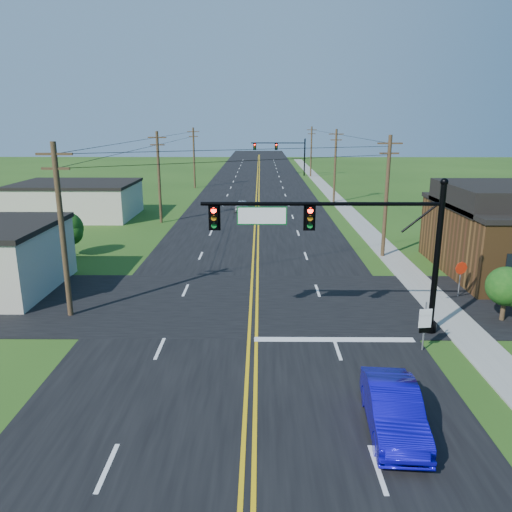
{
  "coord_description": "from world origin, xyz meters",
  "views": [
    {
      "loc": [
        0.51,
        -14.56,
        9.95
      ],
      "look_at": [
        0.31,
        10.0,
        3.29
      ],
      "focal_mm": 35.0,
      "sensor_mm": 36.0,
      "label": 1
    }
  ],
  "objects_px": {
    "signal_mast_far": "(281,151)",
    "blue_car": "(393,410)",
    "stop_sign": "(461,272)",
    "route_sign": "(425,323)",
    "signal_mast_main": "(342,237)"
  },
  "relations": [
    {
      "from": "signal_mast_main",
      "to": "blue_car",
      "type": "xyz_separation_m",
      "value": [
        0.57,
        -8.05,
        -3.98
      ]
    },
    {
      "from": "signal_mast_main",
      "to": "signal_mast_far",
      "type": "height_order",
      "value": "same"
    },
    {
      "from": "route_sign",
      "to": "stop_sign",
      "type": "relative_size",
      "value": 1.08
    },
    {
      "from": "signal_mast_far",
      "to": "stop_sign",
      "type": "height_order",
      "value": "signal_mast_far"
    },
    {
      "from": "signal_mast_main",
      "to": "stop_sign",
      "type": "bearing_deg",
      "value": 32.92
    },
    {
      "from": "stop_sign",
      "to": "route_sign",
      "type": "bearing_deg",
      "value": -134.73
    },
    {
      "from": "route_sign",
      "to": "stop_sign",
      "type": "bearing_deg",
      "value": 50.77
    },
    {
      "from": "signal_mast_main",
      "to": "blue_car",
      "type": "bearing_deg",
      "value": -85.93
    },
    {
      "from": "signal_mast_far",
      "to": "blue_car",
      "type": "relative_size",
      "value": 2.35
    },
    {
      "from": "signal_mast_far",
      "to": "blue_car",
      "type": "xyz_separation_m",
      "value": [
        0.47,
        -80.05,
        -3.78
      ]
    },
    {
      "from": "stop_sign",
      "to": "signal_mast_far",
      "type": "bearing_deg",
      "value": 83.09
    },
    {
      "from": "signal_mast_far",
      "to": "blue_car",
      "type": "bearing_deg",
      "value": -89.66
    },
    {
      "from": "signal_mast_main",
      "to": "signal_mast_far",
      "type": "distance_m",
      "value": 72.0
    },
    {
      "from": "signal_mast_main",
      "to": "stop_sign",
      "type": "height_order",
      "value": "signal_mast_main"
    },
    {
      "from": "blue_car",
      "to": "stop_sign",
      "type": "xyz_separation_m",
      "value": [
        7.2,
        13.08,
        0.78
      ]
    }
  ]
}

